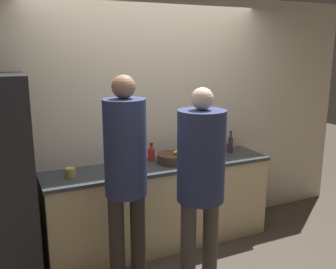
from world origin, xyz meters
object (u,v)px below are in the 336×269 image
(person_left, at_px, (126,168))
(bottle_red, at_px, (151,154))
(bottle_clear, at_px, (207,152))
(cup_yellow, at_px, (70,173))
(fruit_bowl, at_px, (174,158))
(utensil_crock, at_px, (126,158))
(bottle_dark, at_px, (230,144))
(person_center, at_px, (201,173))
(cup_red, at_px, (228,147))
(potted_plant, at_px, (212,144))

(person_left, distance_m, bottle_red, 0.94)
(bottle_clear, relative_size, cup_yellow, 1.92)
(person_left, bearing_deg, fruit_bowl, 39.88)
(utensil_crock, height_order, bottle_dark, bottle_dark)
(person_center, relative_size, cup_red, 20.25)
(cup_red, distance_m, potted_plant, 0.28)
(person_center, height_order, fruit_bowl, person_center)
(person_center, bearing_deg, utensil_crock, 105.29)
(bottle_clear, bearing_deg, bottle_dark, 14.25)
(person_left, relative_size, bottle_dark, 7.40)
(cup_yellow, bearing_deg, potted_plant, 3.75)
(utensil_crock, height_order, bottle_red, utensil_crock)
(bottle_clear, relative_size, bottle_dark, 0.72)
(person_left, distance_m, bottle_dark, 1.63)
(fruit_bowl, distance_m, bottle_dark, 0.76)
(bottle_dark, distance_m, cup_red, 0.12)
(person_left, bearing_deg, bottle_red, 54.76)
(fruit_bowl, distance_m, cup_yellow, 1.06)
(person_left, height_order, cup_red, person_left)
(cup_red, xyz_separation_m, cup_yellow, (-1.84, -0.17, -0.00))
(cup_yellow, bearing_deg, person_left, -61.00)
(cup_red, bearing_deg, bottle_dark, -107.10)
(utensil_crock, xyz_separation_m, cup_red, (1.24, 0.00, -0.02))
(cup_yellow, bearing_deg, bottle_clear, -0.83)
(person_left, xyz_separation_m, bottle_dark, (1.47, 0.67, -0.12))
(person_center, distance_m, potted_plant, 1.20)
(bottle_dark, xyz_separation_m, cup_red, (0.03, 0.10, -0.06))
(bottle_red, xyz_separation_m, cup_yellow, (-0.87, -0.16, -0.03))
(person_center, relative_size, bottle_clear, 9.78)
(cup_yellow, bearing_deg, fruit_bowl, 0.00)
(bottle_dark, bearing_deg, cup_yellow, -177.79)
(cup_yellow, bearing_deg, utensil_crock, 15.88)
(person_left, bearing_deg, bottle_dark, 24.59)
(bottle_dark, distance_m, cup_yellow, 1.81)
(fruit_bowl, distance_m, utensil_crock, 0.49)
(bottle_clear, height_order, cup_yellow, bottle_clear)
(bottle_clear, relative_size, potted_plant, 0.84)
(fruit_bowl, bearing_deg, utensil_crock, 159.94)
(potted_plant, bearing_deg, bottle_red, 175.68)
(bottle_clear, bearing_deg, potted_plant, 43.70)
(fruit_bowl, bearing_deg, bottle_clear, -3.07)
(person_left, height_order, bottle_clear, person_left)
(bottle_clear, height_order, cup_red, bottle_clear)
(bottle_dark, relative_size, bottle_red, 1.31)
(potted_plant, bearing_deg, cup_yellow, -176.25)
(utensil_crock, bearing_deg, person_left, -108.58)
(cup_red, bearing_deg, fruit_bowl, -167.76)
(cup_yellow, relative_size, potted_plant, 0.44)
(person_left, height_order, utensil_crock, person_left)
(cup_red, xyz_separation_m, potted_plant, (-0.26, -0.07, 0.07))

